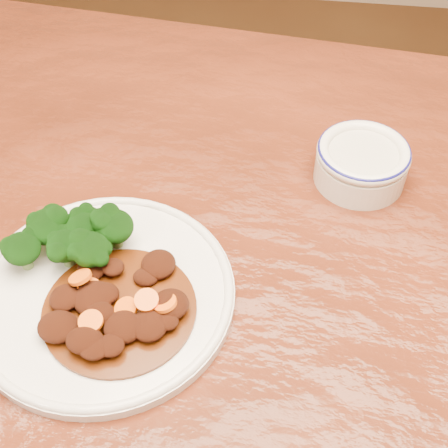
# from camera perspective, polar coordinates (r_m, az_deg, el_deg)

# --- Properties ---
(dining_table) EXTENTS (1.59, 1.05, 0.75)m
(dining_table) POSITION_cam_1_polar(r_m,az_deg,el_deg) (0.76, 5.95, -6.84)
(dining_table) COLOR #5F2310
(dining_table) RESTS_ON ground
(dinner_plate) EXTENTS (0.27, 0.27, 0.02)m
(dinner_plate) POSITION_cam_1_polar(r_m,az_deg,el_deg) (0.67, -10.94, -6.24)
(dinner_plate) COLOR silver
(dinner_plate) RESTS_ON dining_table
(broccoli_florets) EXTENTS (0.13, 0.08, 0.05)m
(broccoli_florets) POSITION_cam_1_polar(r_m,az_deg,el_deg) (0.68, -13.86, -1.19)
(broccoli_florets) COLOR olive
(broccoli_florets) RESTS_ON dinner_plate
(mince_stew) EXTENTS (0.16, 0.16, 0.03)m
(mince_stew) POSITION_cam_1_polar(r_m,az_deg,el_deg) (0.64, -9.96, -7.47)
(mince_stew) COLOR #4F2108
(mince_stew) RESTS_ON dinner_plate
(dip_bowl) EXTENTS (0.11, 0.11, 0.05)m
(dip_bowl) POSITION_cam_1_polar(r_m,az_deg,el_deg) (0.78, 12.48, 5.59)
(dip_bowl) COLOR silver
(dip_bowl) RESTS_ON dining_table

